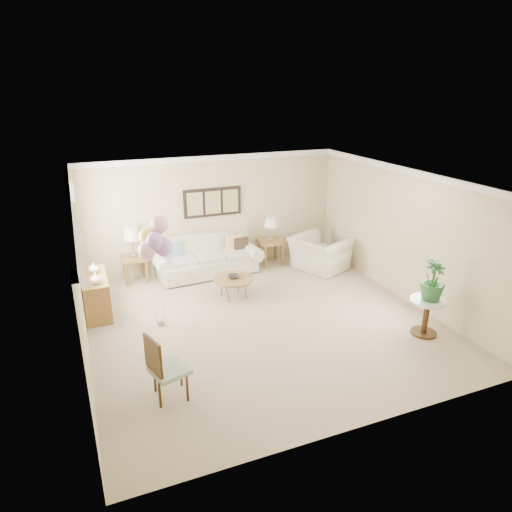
{
  "coord_description": "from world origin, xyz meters",
  "views": [
    {
      "loc": [
        -2.87,
        -6.79,
        4.03
      ],
      "look_at": [
        0.11,
        0.6,
        1.05
      ],
      "focal_mm": 32.0,
      "sensor_mm": 36.0,
      "label": 1
    }
  ],
  "objects_px": {
    "sofa": "(207,259)",
    "balloon_cluster": "(155,241)",
    "accent_chair": "(164,367)",
    "coffee_table": "(233,280)",
    "armchair": "(319,253)"
  },
  "relations": [
    {
      "from": "sofa",
      "to": "balloon_cluster",
      "type": "bearing_deg",
      "value": -125.48
    },
    {
      "from": "sofa",
      "to": "coffee_table",
      "type": "relative_size",
      "value": 3.0
    },
    {
      "from": "armchair",
      "to": "accent_chair",
      "type": "xyz_separation_m",
      "value": [
        -4.27,
        -3.36,
        0.11
      ]
    },
    {
      "from": "coffee_table",
      "to": "balloon_cluster",
      "type": "height_order",
      "value": "balloon_cluster"
    },
    {
      "from": "coffee_table",
      "to": "balloon_cluster",
      "type": "relative_size",
      "value": 0.4
    },
    {
      "from": "accent_chair",
      "to": "coffee_table",
      "type": "bearing_deg",
      "value": 54.35
    },
    {
      "from": "coffee_table",
      "to": "accent_chair",
      "type": "bearing_deg",
      "value": -125.65
    },
    {
      "from": "sofa",
      "to": "coffee_table",
      "type": "distance_m",
      "value": 1.4
    },
    {
      "from": "coffee_table",
      "to": "accent_chair",
      "type": "height_order",
      "value": "accent_chair"
    },
    {
      "from": "coffee_table",
      "to": "sofa",
      "type": "bearing_deg",
      "value": 96.16
    },
    {
      "from": "sofa",
      "to": "accent_chair",
      "type": "bearing_deg",
      "value": -113.46
    },
    {
      "from": "coffee_table",
      "to": "accent_chair",
      "type": "distance_m",
      "value": 3.29
    },
    {
      "from": "coffee_table",
      "to": "armchair",
      "type": "relative_size",
      "value": 0.7
    },
    {
      "from": "accent_chair",
      "to": "balloon_cluster",
      "type": "distance_m",
      "value": 2.35
    },
    {
      "from": "sofa",
      "to": "balloon_cluster",
      "type": "relative_size",
      "value": 1.2
    }
  ]
}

